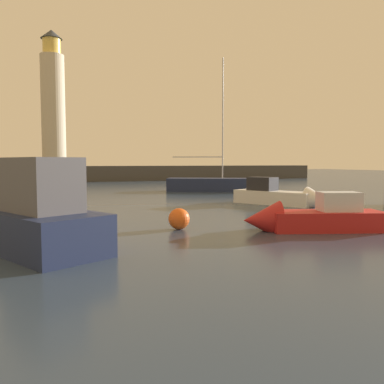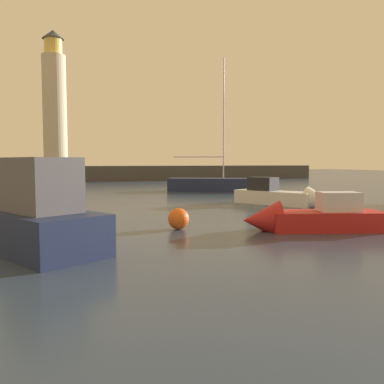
{
  "view_description": "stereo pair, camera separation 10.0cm",
  "coord_description": "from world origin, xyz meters",
  "px_view_note": "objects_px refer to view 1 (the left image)",
  "views": [
    {
      "loc": [
        -6.79,
        -0.79,
        2.76
      ],
      "look_at": [
        0.59,
        18.08,
        1.27
      ],
      "focal_mm": 37.5,
      "sensor_mm": 36.0,
      "label": 1
    },
    {
      "loc": [
        -6.7,
        -0.83,
        2.76
      ],
      "look_at": [
        0.59,
        18.08,
        1.27
      ],
      "focal_mm": 37.5,
      "sensor_mm": 36.0,
      "label": 2
    }
  ],
  "objects_px": {
    "motorboat_0": "(15,217)",
    "motorboat_2": "(306,218)",
    "lighthouse": "(53,102)",
    "motorboat_3": "(283,196)",
    "mooring_buoy": "(179,219)",
    "sailboat_moored": "(213,184)"
  },
  "relations": [
    {
      "from": "lighthouse",
      "to": "mooring_buoy",
      "type": "relative_size",
      "value": 21.86
    },
    {
      "from": "lighthouse",
      "to": "motorboat_0",
      "type": "xyz_separation_m",
      "value": [
        -3.3,
        -46.69,
        -10.45
      ]
    },
    {
      "from": "motorboat_0",
      "to": "motorboat_2",
      "type": "relative_size",
      "value": 1.37
    },
    {
      "from": "sailboat_moored",
      "to": "mooring_buoy",
      "type": "height_order",
      "value": "sailboat_moored"
    },
    {
      "from": "motorboat_3",
      "to": "mooring_buoy",
      "type": "bearing_deg",
      "value": -145.6
    },
    {
      "from": "motorboat_2",
      "to": "motorboat_3",
      "type": "xyz_separation_m",
      "value": [
        4.78,
        8.65,
        0.09
      ]
    },
    {
      "from": "motorboat_2",
      "to": "mooring_buoy",
      "type": "bearing_deg",
      "value": 155.62
    },
    {
      "from": "motorboat_2",
      "to": "sailboat_moored",
      "type": "distance_m",
      "value": 22.44
    },
    {
      "from": "motorboat_2",
      "to": "motorboat_3",
      "type": "bearing_deg",
      "value": 61.06
    },
    {
      "from": "motorboat_0",
      "to": "lighthouse",
      "type": "bearing_deg",
      "value": 85.95
    },
    {
      "from": "motorboat_0",
      "to": "motorboat_2",
      "type": "bearing_deg",
      "value": -6.64
    },
    {
      "from": "motorboat_0",
      "to": "motorboat_3",
      "type": "height_order",
      "value": "motorboat_0"
    },
    {
      "from": "motorboat_0",
      "to": "motorboat_2",
      "type": "xyz_separation_m",
      "value": [
        10.91,
        -1.27,
        -0.43
      ]
    },
    {
      "from": "motorboat_3",
      "to": "motorboat_2",
      "type": "bearing_deg",
      "value": -118.94
    },
    {
      "from": "motorboat_2",
      "to": "sailboat_moored",
      "type": "relative_size",
      "value": 0.47
    },
    {
      "from": "motorboat_0",
      "to": "mooring_buoy",
      "type": "bearing_deg",
      "value": 8.03
    },
    {
      "from": "lighthouse",
      "to": "sailboat_moored",
      "type": "height_order",
      "value": "lighthouse"
    },
    {
      "from": "lighthouse",
      "to": "motorboat_3",
      "type": "relative_size",
      "value": 2.94
    },
    {
      "from": "lighthouse",
      "to": "motorboat_0",
      "type": "bearing_deg",
      "value": -94.05
    },
    {
      "from": "sailboat_moored",
      "to": "mooring_buoy",
      "type": "xyz_separation_m",
      "value": [
        -10.43,
        -19.56,
        -0.24
      ]
    },
    {
      "from": "lighthouse",
      "to": "motorboat_2",
      "type": "distance_m",
      "value": 49.76
    },
    {
      "from": "motorboat_3",
      "to": "mooring_buoy",
      "type": "height_order",
      "value": "motorboat_3"
    }
  ]
}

